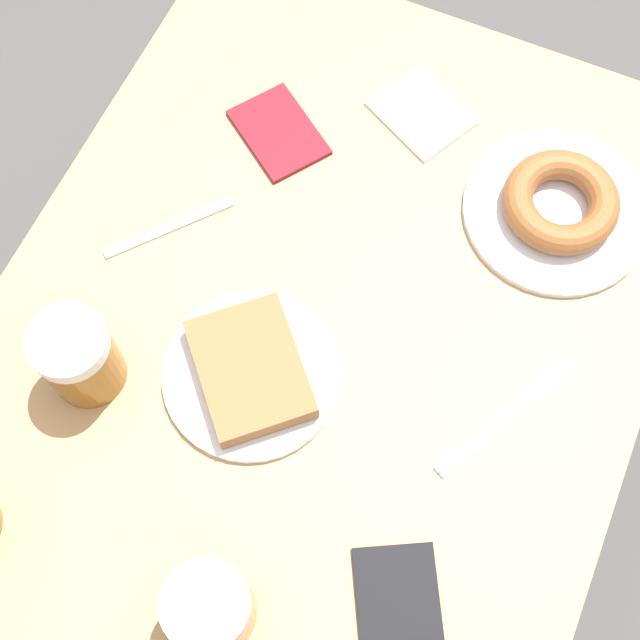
% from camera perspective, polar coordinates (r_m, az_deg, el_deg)
% --- Properties ---
extents(ground_plane, '(8.00, 8.00, 0.00)m').
position_cam_1_polar(ground_plane, '(1.74, -0.00, -9.08)').
color(ground_plane, '#474442').
extents(table, '(0.77, 1.00, 0.71)m').
position_cam_1_polar(table, '(1.12, -0.00, -1.58)').
color(table, tan).
rests_on(table, ground_plane).
extents(plate_with_cake, '(0.21, 0.21, 0.04)m').
position_cam_1_polar(plate_with_cake, '(1.03, -4.46, -3.33)').
color(plate_with_cake, silver).
rests_on(plate_with_cake, table).
extents(plate_with_donut, '(0.23, 0.23, 0.05)m').
position_cam_1_polar(plate_with_donut, '(1.15, 15.05, 7.08)').
color(plate_with_donut, silver).
rests_on(plate_with_donut, table).
extents(beer_mug_center, '(0.09, 0.09, 0.12)m').
position_cam_1_polar(beer_mug_center, '(1.02, -15.19, -2.31)').
color(beer_mug_center, '#8C5619').
rests_on(beer_mug_center, table).
extents(beer_mug_right, '(0.09, 0.09, 0.12)m').
position_cam_1_polar(beer_mug_right, '(0.94, -7.01, -17.85)').
color(beer_mug_right, '#8C5619').
rests_on(beer_mug_right, table).
extents(napkin_folded, '(0.15, 0.14, 0.00)m').
position_cam_1_polar(napkin_folded, '(1.21, 6.33, 13.12)').
color(napkin_folded, white).
rests_on(napkin_folded, table).
extents(fork, '(0.12, 0.14, 0.00)m').
position_cam_1_polar(fork, '(1.13, -9.65, 5.83)').
color(fork, silver).
rests_on(fork, table).
extents(knife, '(0.11, 0.20, 0.00)m').
position_cam_1_polar(knife, '(1.05, 11.97, -5.93)').
color(knife, silver).
rests_on(knife, table).
extents(passport_near_edge, '(0.15, 0.14, 0.01)m').
position_cam_1_polar(passport_near_edge, '(1.19, -2.66, 11.91)').
color(passport_near_edge, maroon).
rests_on(passport_near_edge, table).
extents(passport_far_edge, '(0.14, 0.15, 0.01)m').
position_cam_1_polar(passport_far_edge, '(0.99, 5.04, -17.78)').
color(passport_far_edge, black).
rests_on(passport_far_edge, table).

